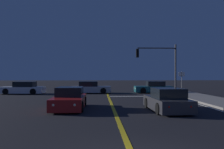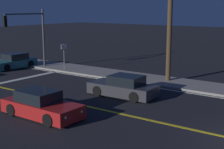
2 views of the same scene
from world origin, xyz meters
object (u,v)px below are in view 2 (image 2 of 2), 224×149
Objects in this scene: car_lead_oncoming_charcoal at (124,87)px; traffic_signal_near_right at (29,29)px; car_following_oncoming_teal at (13,62)px; utility_pole_right at (170,17)px; car_side_waiting_red at (41,105)px; street_sign_corner at (64,53)px.

traffic_signal_near_right is at bearing 75.44° from car_lead_oncoming_charcoal.
traffic_signal_near_right is (0.27, -2.06, 3.00)m from car_following_oncoming_teal.
car_side_waiting_red is at bearing 171.88° from utility_pole_right.
utility_pole_right is 9.87m from street_sign_corner.
car_lead_oncoming_charcoal is (-2.30, -13.67, 0.00)m from car_following_oncoming_teal.
utility_pole_right is (2.99, -14.09, 4.23)m from car_following_oncoming_teal.
street_sign_corner is at bearing -141.26° from car_side_waiting_red.
car_side_waiting_red is at bearing 147.88° from car_following_oncoming_teal.
car_side_waiting_red is 1.85× the size of street_sign_corner.
utility_pole_right reaches higher than car_following_oncoming_teal.
car_side_waiting_red is at bearing 51.42° from traffic_signal_near_right.
car_side_waiting_red is at bearing -141.61° from street_sign_corner.
traffic_signal_near_right is 12.40m from utility_pole_right.
traffic_signal_near_right is 3.67m from street_sign_corner.
utility_pole_right is (2.72, -12.03, 1.23)m from traffic_signal_near_right.
car_lead_oncoming_charcoal is at bearing 171.17° from car_following_oncoming_teal.
traffic_signal_near_right is at bearing 102.74° from utility_pole_right.
street_sign_corner is (1.59, -4.86, 1.03)m from car_following_oncoming_teal.
car_lead_oncoming_charcoal is 0.82× the size of traffic_signal_near_right.
street_sign_corner is (-1.40, 9.23, -3.21)m from utility_pole_right.
car_lead_oncoming_charcoal is at bearing 77.55° from traffic_signal_near_right.
utility_pole_right is (5.29, -0.42, 4.23)m from car_lead_oncoming_charcoal.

